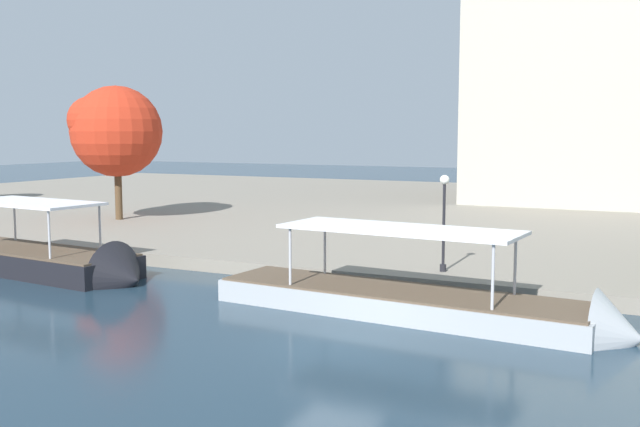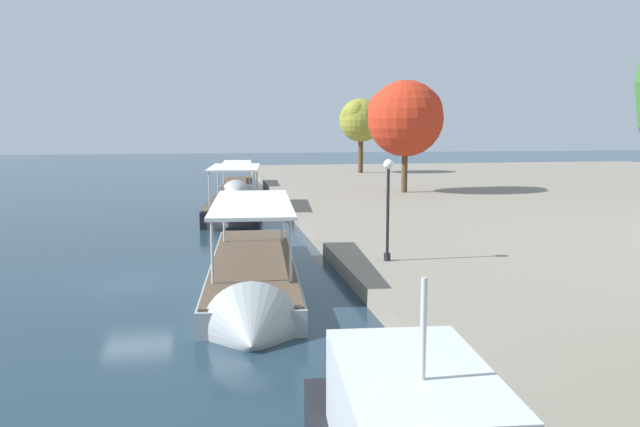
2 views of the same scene
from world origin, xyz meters
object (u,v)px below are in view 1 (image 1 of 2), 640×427
at_px(tour_boat_2, 432,308).
at_px(tree_2, 115,129).
at_px(tour_boat_1, 48,264).
at_px(lamp_post, 444,213).

relative_size(tour_boat_2, tree_2, 1.69).
distance_m(tour_boat_1, lamp_post, 17.63).
bearing_deg(tour_boat_1, tour_boat_2, 5.59).
bearing_deg(tour_boat_2, tour_boat_1, -175.90).
xyz_separation_m(tour_boat_1, tree_2, (-8.23, 13.80, 6.13)).
bearing_deg(lamp_post, tour_boat_1, -162.15).
relative_size(tour_boat_2, lamp_post, 3.72).
distance_m(lamp_post, tree_2, 26.46).
bearing_deg(lamp_post, tour_boat_2, -77.26).
relative_size(tour_boat_1, lamp_post, 3.11).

